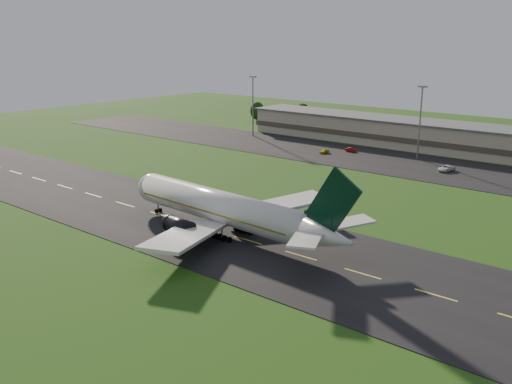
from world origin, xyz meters
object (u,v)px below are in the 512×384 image
Objects in this scene: service_vehicle_a at (324,151)px; service_vehicle_c at (446,168)px; airliner at (224,208)px; light_mast_west at (253,99)px; light_mast_centre at (421,114)px; terminal at (446,138)px; service_vehicle_b at (351,150)px.

service_vehicle_a is 36.43m from service_vehicle_c.
airliner is 74.76m from service_vehicle_a.
light_mast_west is 1.00× the size of light_mast_centre.
terminal reaches higher than service_vehicle_c.
airliner is at bearing -90.45° from terminal.
light_mast_west is at bearing 180.00° from light_mast_centre.
light_mast_west is 42.30m from service_vehicle_b.
terminal is at bearing 14.76° from light_mast_west.
terminal is 27.51× the size of service_vehicle_c.
service_vehicle_a is (35.57, -9.73, -12.04)m from light_mast_west.
service_vehicle_b is 0.67× the size of service_vehicle_c.
service_vehicle_c is at bearing -37.39° from light_mast_centre.
service_vehicle_b is at bearing 57.61° from service_vehicle_a.
light_mast_west reaches higher than service_vehicle_a.
light_mast_centre is (-0.65, 80.04, 8.08)m from airliner.
airliner is at bearing -52.85° from light_mast_west.
service_vehicle_c is (72.00, -9.17, -11.91)m from light_mast_west.
service_vehicle_b is (4.87, 6.90, -0.01)m from service_vehicle_a.
airliner reaches higher than terminal.
light_mast_west reaches higher than service_vehicle_c.
service_vehicle_a is at bearing -134.91° from terminal.
light_mast_west is 3.86× the size of service_vehicle_c.
light_mast_west is at bearing 129.91° from airliner.
service_vehicle_a reaches higher than service_vehicle_b.
airliner is 2.52× the size of light_mast_centre.
terminal is 36.74m from service_vehicle_a.
light_mast_centre reaches higher than airliner.
terminal is at bearing 85.05° from light_mast_centre.
service_vehicle_a is (-25.08, 70.31, -3.97)m from airliner.
terminal is 64.10m from light_mast_west.
service_vehicle_c is (11.35, 70.87, -3.83)m from airliner.
service_vehicle_b is (-19.56, -2.83, -12.06)m from light_mast_centre.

